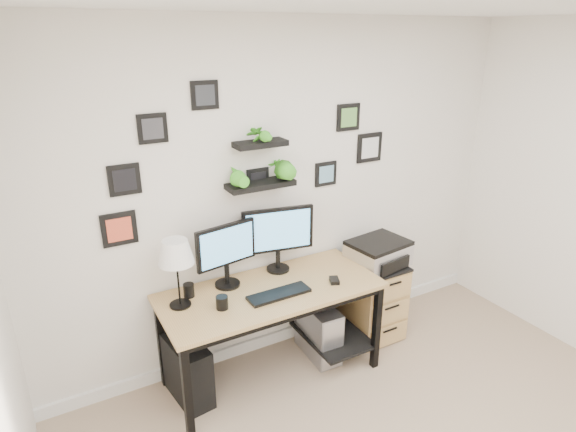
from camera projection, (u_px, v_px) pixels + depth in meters
room at (291, 332)px, 4.16m from camera, size 4.00×4.00×4.00m
desk at (273, 301)px, 3.54m from camera, size 1.60×0.70×0.75m
monitor_left at (226, 251)px, 3.40m from camera, size 0.47×0.21×0.48m
monitor_right at (278, 234)px, 3.62m from camera, size 0.55×0.21×0.51m
keyboard at (279, 294)px, 3.37m from camera, size 0.45×0.15×0.02m
mouse at (334, 280)px, 3.54m from camera, size 0.10×0.12×0.03m
table_lamp at (176, 254)px, 3.11m from camera, size 0.24×0.24×0.48m
mug at (222, 303)px, 3.20m from camera, size 0.08×0.08×0.09m
pen_cup at (189, 290)px, 3.34m from camera, size 0.08×0.08×0.10m
pc_tower_black at (187, 370)px, 3.42m from camera, size 0.26×0.48×0.46m
pc_tower_grey at (318, 330)px, 3.88m from camera, size 0.22×0.47×0.45m
file_cabinet at (371, 298)px, 4.14m from camera, size 0.43×0.53×0.67m
printer at (378, 253)px, 3.95m from camera, size 0.51×0.43×0.21m
wall_decor at (259, 159)px, 3.41m from camera, size 2.26×0.18×1.02m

